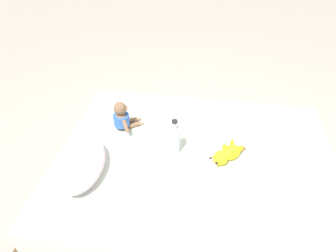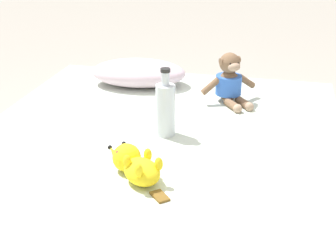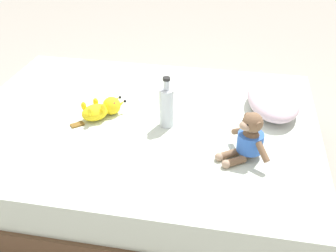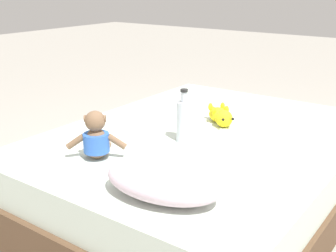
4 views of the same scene
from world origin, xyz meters
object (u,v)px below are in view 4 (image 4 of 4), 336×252
object	(u,v)px
plush_yellow_creature	(221,116)
glass_bottle	(184,120)
bed	(203,168)
pillow	(163,181)
plush_monkey	(97,138)

from	to	relation	value
plush_yellow_creature	glass_bottle	distance (m)	0.37
bed	pillow	xyz separation A→B (m)	(-0.24, 0.71, 0.27)
bed	plush_yellow_creature	size ratio (longest dim) A/B	7.15
bed	plush_yellow_creature	xyz separation A→B (m)	(0.02, -0.21, 0.25)
bed	plush_monkey	distance (m)	0.70
pillow	plush_monkey	distance (m)	0.50
bed	pillow	size ratio (longest dim) A/B	3.86
bed	glass_bottle	size ratio (longest dim) A/B	7.08
pillow	plush_monkey	size ratio (longest dim) A/B	2.01
plush_monkey	plush_yellow_creature	world-z (taller)	plush_monkey
plush_yellow_creature	pillow	bearing A→B (deg)	105.67
plush_monkey	glass_bottle	size ratio (longest dim) A/B	0.91
bed	glass_bottle	world-z (taller)	glass_bottle
glass_bottle	bed	bearing A→B (deg)	-102.23
plush_monkey	plush_yellow_creature	bearing A→B (deg)	-105.87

